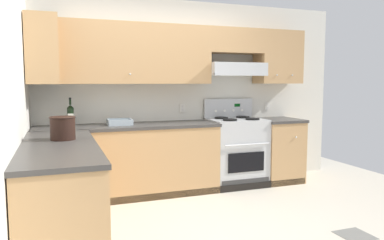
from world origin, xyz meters
TOP-DOWN VIEW (x-y plane):
  - ground_plane at (0.00, 0.00)m, footprint 7.04×7.04m
  - floor_accent_tile at (1.36, -0.72)m, footprint 0.30×0.30m
  - wall_back at (0.40, 1.53)m, footprint 4.68×0.57m
  - wall_left at (-1.59, 0.23)m, footprint 0.47×4.00m
  - counter_back_run at (0.03, 1.24)m, footprint 3.60×0.65m
  - counter_left_run at (-1.24, -0.00)m, footprint 0.63×1.91m
  - stove at (1.09, 1.25)m, footprint 0.76×0.62m
  - wine_bottle at (-1.10, 1.34)m, footprint 0.08×0.08m
  - bowl at (-0.52, 1.27)m, footprint 0.30×0.25m
  - bucket at (-1.21, 0.25)m, footprint 0.24×0.24m

SIDE VIEW (x-z plane):
  - ground_plane at x=0.00m, z-range 0.00..0.00m
  - floor_accent_tile at x=1.36m, z-range 0.00..0.01m
  - counter_back_run at x=0.03m, z-range 0.00..0.91m
  - counter_left_run at x=-1.24m, z-range 0.00..0.91m
  - stove at x=1.09m, z-range -0.12..1.08m
  - bowl at x=-0.52m, z-range 0.90..0.97m
  - bucket at x=-1.21m, z-range 0.92..1.13m
  - wine_bottle at x=-1.10m, z-range 0.87..1.22m
  - wall_left at x=-1.59m, z-range 0.06..2.61m
  - wall_back at x=0.40m, z-range 0.20..2.75m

